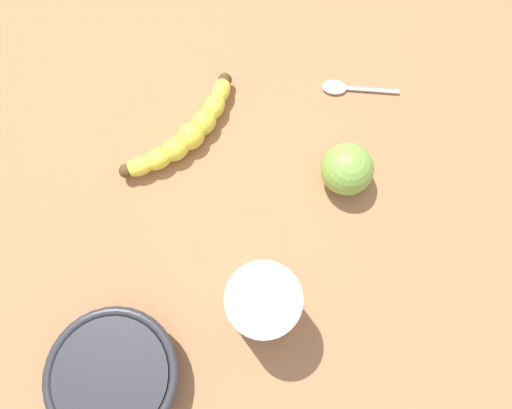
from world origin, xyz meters
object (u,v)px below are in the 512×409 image
object	(u,v)px
banana	(186,133)
smoothie_glass	(262,305)
ceramic_bowl	(114,375)
teaspoon	(339,88)
green_apple_fruit	(346,169)

from	to	relation	value
banana	smoothie_glass	world-z (taller)	smoothie_glass
ceramic_bowl	teaspoon	size ratio (longest dim) A/B	1.39
smoothie_glass	ceramic_bowl	world-z (taller)	smoothie_glass
smoothie_glass	green_apple_fruit	bearing A→B (deg)	138.39
ceramic_bowl	smoothie_glass	bearing A→B (deg)	105.07
green_apple_fruit	teaspoon	world-z (taller)	green_apple_fruit
smoothie_glass	ceramic_bowl	distance (cm)	19.24
ceramic_bowl	green_apple_fruit	xyz separation A→B (cm)	(-20.52, 32.22, 0.59)
banana	smoothie_glass	distance (cm)	26.05
banana	green_apple_fruit	world-z (taller)	green_apple_fruit
smoothie_glass	teaspoon	world-z (taller)	smoothie_glass
green_apple_fruit	ceramic_bowl	bearing A→B (deg)	-57.51
ceramic_bowl	teaspoon	distance (cm)	48.69
teaspoon	smoothie_glass	bearing A→B (deg)	74.98
smoothie_glass	green_apple_fruit	xyz separation A→B (cm)	(-15.56, 13.82, -2.12)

